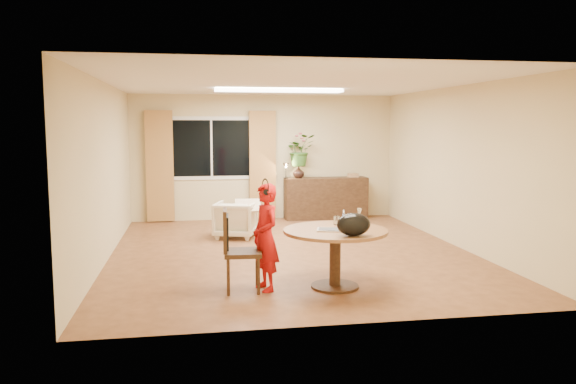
% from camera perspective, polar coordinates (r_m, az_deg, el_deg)
% --- Properties ---
extents(floor, '(6.50, 6.50, 0.00)m').
position_cam_1_polar(floor, '(8.81, 0.31, -6.12)').
color(floor, brown).
rests_on(floor, ground).
extents(ceiling, '(6.50, 6.50, 0.00)m').
position_cam_1_polar(ceiling, '(8.61, 0.32, 10.99)').
color(ceiling, white).
rests_on(ceiling, wall_back).
extents(wall_back, '(5.50, 0.00, 5.50)m').
position_cam_1_polar(wall_back, '(11.82, -2.42, 3.54)').
color(wall_back, beige).
rests_on(wall_back, floor).
extents(wall_left, '(0.00, 6.50, 6.50)m').
position_cam_1_polar(wall_left, '(8.58, -18.10, 1.98)').
color(wall_left, beige).
rests_on(wall_left, floor).
extents(wall_right, '(0.00, 6.50, 6.50)m').
position_cam_1_polar(wall_right, '(9.49, 16.92, 2.45)').
color(wall_right, beige).
rests_on(wall_right, floor).
extents(window, '(1.70, 0.03, 1.30)m').
position_cam_1_polar(window, '(11.71, -7.78, 4.43)').
color(window, white).
rests_on(window, wall_back).
extents(curtain_left, '(0.55, 0.08, 2.25)m').
position_cam_1_polar(curtain_left, '(11.66, -12.91, 2.57)').
color(curtain_left, olive).
rests_on(curtain_left, wall_back).
extents(curtain_right, '(0.55, 0.08, 2.25)m').
position_cam_1_polar(curtain_right, '(11.73, -2.60, 2.75)').
color(curtain_right, olive).
rests_on(curtain_right, wall_back).
extents(ceiling_panel, '(2.20, 0.35, 0.05)m').
position_cam_1_polar(ceiling_panel, '(9.79, -0.91, 10.28)').
color(ceiling_panel, white).
rests_on(ceiling_panel, ceiling).
extents(dining_table, '(1.26, 1.26, 0.72)m').
position_cam_1_polar(dining_table, '(6.84, 4.82, -5.07)').
color(dining_table, brown).
rests_on(dining_table, floor).
extents(dining_chair, '(0.50, 0.46, 0.99)m').
position_cam_1_polar(dining_chair, '(6.71, -4.62, -5.93)').
color(dining_chair, black).
rests_on(dining_chair, floor).
extents(child, '(0.54, 0.43, 1.28)m').
position_cam_1_polar(child, '(6.71, -2.30, -4.61)').
color(child, red).
rests_on(child, floor).
extents(laptop, '(0.42, 0.34, 0.25)m').
position_cam_1_polar(laptop, '(6.72, 4.46, -2.88)').
color(laptop, '#B7B7BC').
rests_on(laptop, dining_table).
extents(tumbler, '(0.08, 0.08, 0.11)m').
position_cam_1_polar(tumbler, '(7.13, 4.97, -2.89)').
color(tumbler, white).
rests_on(tumbler, dining_table).
extents(wine_glass, '(0.09, 0.09, 0.22)m').
position_cam_1_polar(wine_glass, '(7.12, 7.26, -2.49)').
color(wine_glass, white).
rests_on(wine_glass, dining_table).
extents(pot_lid, '(0.25, 0.25, 0.03)m').
position_cam_1_polar(pot_lid, '(7.11, 6.40, -3.24)').
color(pot_lid, white).
rests_on(pot_lid, dining_table).
extents(handbag, '(0.42, 0.27, 0.26)m').
position_cam_1_polar(handbag, '(6.41, 6.68, -3.31)').
color(handbag, black).
rests_on(handbag, dining_table).
extents(armchair, '(0.86, 0.87, 0.64)m').
position_cam_1_polar(armchair, '(9.94, -5.35, -2.80)').
color(armchair, beige).
rests_on(armchair, floor).
extents(throw, '(0.50, 0.59, 0.03)m').
position_cam_1_polar(throw, '(9.85, -4.11, -0.91)').
color(throw, beige).
rests_on(throw, armchair).
extents(sideboard, '(1.75, 0.43, 0.87)m').
position_cam_1_polar(sideboard, '(11.90, 3.86, -0.63)').
color(sideboard, black).
rests_on(sideboard, floor).
extents(vase, '(0.30, 0.30, 0.25)m').
position_cam_1_polar(vase, '(11.71, 1.08, 2.03)').
color(vase, black).
rests_on(vase, sideboard).
extents(bouquet, '(0.71, 0.65, 0.66)m').
position_cam_1_polar(bouquet, '(11.69, 1.20, 4.25)').
color(bouquet, '#2B6827').
rests_on(bouquet, vase).
extents(book_stack, '(0.22, 0.16, 0.09)m').
position_cam_1_polar(book_stack, '(12.00, 6.63, 1.72)').
color(book_stack, '#8A6046').
rests_on(book_stack, sideboard).
extents(desk_lamp, '(0.16, 0.16, 0.34)m').
position_cam_1_polar(desk_lamp, '(11.61, -0.22, 2.21)').
color(desk_lamp, black).
rests_on(desk_lamp, sideboard).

